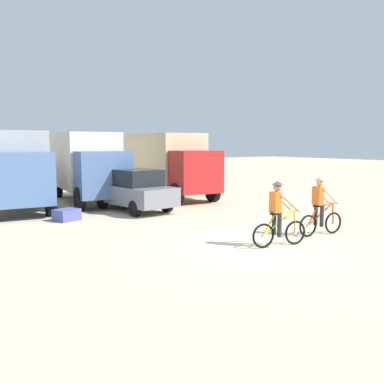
% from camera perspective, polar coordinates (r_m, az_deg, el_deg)
% --- Properties ---
extents(ground_plane, '(120.00, 120.00, 0.00)m').
position_cam_1_polar(ground_plane, '(11.63, 9.18, -7.50)').
color(ground_plane, beige).
extents(box_truck_grey_hauler, '(2.84, 6.90, 3.35)m').
position_cam_1_polar(box_truck_grey_hauler, '(19.64, -23.39, 3.31)').
color(box_truck_grey_hauler, '#9E9EA3').
rests_on(box_truck_grey_hauler, ground).
extents(box_truck_cream_rv, '(3.02, 6.95, 3.35)m').
position_cam_1_polar(box_truck_cream_rv, '(21.01, -14.20, 3.83)').
color(box_truck_cream_rv, beige).
rests_on(box_truck_cream_rv, ground).
extents(box_truck_tan_camper, '(2.73, 6.87, 3.35)m').
position_cam_1_polar(box_truck_tan_camper, '(22.14, -3.22, 4.16)').
color(box_truck_tan_camper, '#CCB78E').
rests_on(box_truck_tan_camper, ground).
extents(sedan_parked, '(2.25, 4.38, 1.76)m').
position_cam_1_polar(sedan_parked, '(17.75, -7.96, 0.29)').
color(sedan_parked, slate).
rests_on(sedan_parked, ground).
extents(cyclist_orange_shirt, '(1.71, 0.56, 1.82)m').
position_cam_1_polar(cyclist_orange_shirt, '(11.66, 11.72, -3.27)').
color(cyclist_orange_shirt, black).
rests_on(cyclist_orange_shirt, ground).
extents(cyclist_cowboy_hat, '(1.73, 0.52, 1.82)m').
position_cam_1_polar(cyclist_cowboy_hat, '(13.40, 17.14, -2.15)').
color(cyclist_cowboy_hat, black).
rests_on(cyclist_cowboy_hat, ground).
extents(supply_crate, '(1.01, 0.92, 0.43)m').
position_cam_1_polar(supply_crate, '(16.04, -16.80, -3.02)').
color(supply_crate, '#4C5199').
rests_on(supply_crate, ground).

